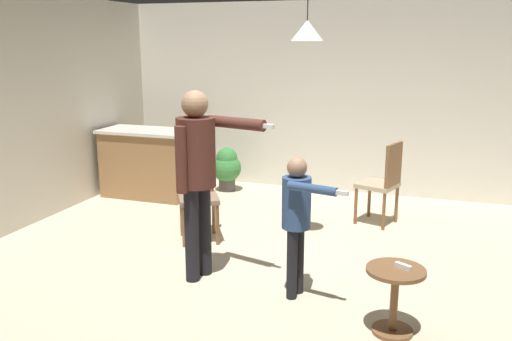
% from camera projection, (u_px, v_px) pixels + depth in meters
% --- Properties ---
extents(ground, '(7.68, 7.68, 0.00)m').
position_uv_depth(ground, '(271.00, 274.00, 5.20)').
color(ground, beige).
extents(wall_back, '(6.40, 0.10, 2.70)m').
position_uv_depth(wall_back, '(338.00, 98.00, 7.83)').
color(wall_back, silver).
rests_on(wall_back, ground).
extents(kitchen_counter, '(1.26, 0.66, 0.95)m').
position_uv_depth(kitchen_counter, '(147.00, 163.00, 7.70)').
color(kitchen_counter, olive).
rests_on(kitchen_counter, ground).
extents(side_table_by_couch, '(0.44, 0.44, 0.52)m').
position_uv_depth(side_table_by_couch, '(395.00, 293.00, 4.08)').
color(side_table_by_couch, brown).
rests_on(side_table_by_couch, ground).
extents(person_adult, '(0.89, 0.49, 1.74)m').
position_uv_depth(person_adult, '(198.00, 165.00, 4.88)').
color(person_adult, black).
rests_on(person_adult, ground).
extents(person_child, '(0.59, 0.44, 1.22)m').
position_uv_depth(person_child, '(297.00, 212.00, 4.59)').
color(person_child, black).
rests_on(person_child, ground).
extents(dining_chair_by_counter, '(0.53, 0.53, 1.00)m').
position_uv_depth(dining_chair_by_counter, '(383.00, 180.00, 6.48)').
color(dining_chair_by_counter, brown).
rests_on(dining_chair_by_counter, ground).
extents(dining_chair_near_wall, '(0.57, 0.57, 1.00)m').
position_uv_depth(dining_chair_near_wall, '(198.00, 191.00, 6.03)').
color(dining_chair_near_wall, brown).
rests_on(dining_chair_near_wall, ground).
extents(potted_plant_corner, '(0.42, 0.42, 0.64)m').
position_uv_depth(potted_plant_corner, '(227.00, 167.00, 8.01)').
color(potted_plant_corner, '#4C4742').
rests_on(potted_plant_corner, ground).
extents(spare_remote_on_table, '(0.13, 0.10, 0.04)m').
position_uv_depth(spare_remote_on_table, '(403.00, 266.00, 4.03)').
color(spare_remote_on_table, white).
rests_on(spare_remote_on_table, side_table_by_couch).
extents(ceiling_light_pendant, '(0.32, 0.32, 0.55)m').
position_uv_depth(ceiling_light_pendant, '(307.00, 30.00, 5.42)').
color(ceiling_light_pendant, silver).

